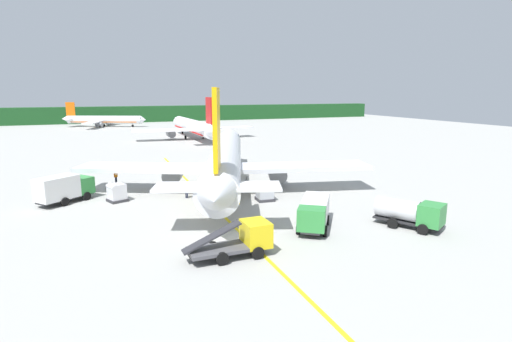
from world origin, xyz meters
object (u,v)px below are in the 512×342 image
at_px(crew_loader_right, 116,176).
at_px(service_truck_fuel, 243,239).
at_px(airliner_mid_apron, 193,127).
at_px(service_truck_pushback, 64,188).
at_px(service_truck_catering, 410,212).
at_px(cargo_container_near, 265,192).
at_px(cargo_container_mid, 117,193).
at_px(airliner_far_taxiway, 103,120).
at_px(airliner_foreground, 225,160).
at_px(crew_marshaller, 204,194).
at_px(crew_loader_left, 187,190).
at_px(service_truck_baggage, 314,212).

bearing_deg(crew_loader_right, service_truck_fuel, -74.66).
relative_size(airliner_mid_apron, service_truck_fuel, 5.75).
distance_m(service_truck_fuel, service_truck_pushback, 23.82).
bearing_deg(service_truck_fuel, crew_loader_right, 105.34).
bearing_deg(service_truck_catering, crew_loader_right, 130.30).
xyz_separation_m(cargo_container_near, crew_loader_right, (-14.67, 14.29, 0.17)).
relative_size(cargo_container_near, cargo_container_mid, 0.81).
relative_size(cargo_container_mid, crew_loader_right, 1.31).
height_order(airliner_mid_apron, airliner_far_taxiway, airliner_mid_apron).
distance_m(airliner_foreground, crew_marshaller, 7.69).
xyz_separation_m(airliner_far_taxiway, crew_marshaller, (8.36, -104.76, -1.34)).
distance_m(service_truck_fuel, cargo_container_mid, 20.12).
bearing_deg(crew_loader_left, service_truck_catering, -46.41).
height_order(airliner_mid_apron, service_truck_catering, airliner_mid_apron).
bearing_deg(airliner_far_taxiway, service_truck_fuel, -86.33).
bearing_deg(airliner_foreground, crew_marshaller, -124.63).
bearing_deg(crew_loader_left, crew_loader_right, 124.17).
height_order(airliner_foreground, cargo_container_near, airliner_foreground).
relative_size(airliner_mid_apron, cargo_container_mid, 15.65).
bearing_deg(airliner_mid_apron, service_truck_pushback, -115.54).
xyz_separation_m(service_truck_catering, crew_loader_left, (-15.96, 16.77, -0.44)).
height_order(airliner_mid_apron, crew_loader_left, airliner_mid_apron).
bearing_deg(cargo_container_mid, service_truck_fuel, -67.12).
xyz_separation_m(crew_loader_left, crew_loader_right, (-6.98, 10.28, 0.10)).
bearing_deg(airliner_mid_apron, service_truck_catering, -88.03).
xyz_separation_m(airliner_foreground, airliner_far_taxiway, (-12.51, 98.75, -1.07)).
xyz_separation_m(service_truck_baggage, cargo_container_mid, (-15.56, 15.03, -0.45)).
relative_size(service_truck_catering, crew_marshaller, 3.51).
bearing_deg(crew_marshaller, cargo_container_mid, 154.32).
bearing_deg(service_truck_catering, cargo_container_near, 122.95).
distance_m(airliner_foreground, cargo_container_mid, 13.06).
height_order(service_truck_fuel, cargo_container_near, service_truck_fuel).
distance_m(airliner_far_taxiway, service_truck_baggage, 116.70).
distance_m(cargo_container_near, crew_loader_left, 8.66).
height_order(airliner_mid_apron, cargo_container_mid, airliner_mid_apron).
height_order(cargo_container_near, crew_marshaller, cargo_container_near).
relative_size(airliner_foreground, crew_loader_right, 22.68).
bearing_deg(service_truck_fuel, service_truck_baggage, 24.33).
xyz_separation_m(service_truck_baggage, service_truck_catering, (7.66, -3.05, -0.02)).
bearing_deg(airliner_foreground, cargo_container_near, -72.64).
bearing_deg(cargo_container_near, service_truck_baggage, -86.37).
bearing_deg(cargo_container_near, service_truck_fuel, -118.32).
xyz_separation_m(airliner_foreground, crew_loader_left, (-5.43, -3.21, -2.43)).
bearing_deg(cargo_container_near, cargo_container_mid, 160.41).
distance_m(airliner_far_taxiway, service_truck_fuel, 119.43).
xyz_separation_m(airliner_foreground, service_truck_fuel, (-4.87, -20.43, -2.21)).
xyz_separation_m(service_truck_fuel, cargo_container_mid, (-7.82, 18.53, -0.22)).
height_order(service_truck_baggage, crew_loader_right, service_truck_baggage).
bearing_deg(airliner_mid_apron, airliner_far_taxiway, 114.45).
bearing_deg(service_truck_baggage, crew_loader_left, 121.18).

